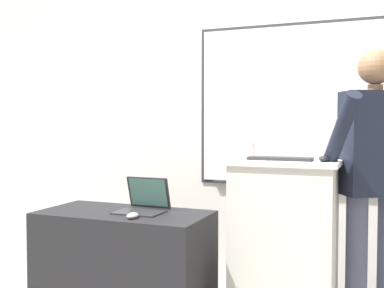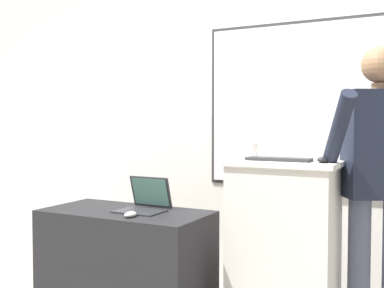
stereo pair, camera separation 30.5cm
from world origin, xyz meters
name	(u,v)px [view 2 (the right image)]	position (x,y,z in m)	size (l,w,h in m)	color
back_wall	(282,98)	(0.01, 1.28, 1.48)	(6.40, 0.17, 2.96)	silver
lectern_podium	(283,247)	(0.26, 0.53, 0.53)	(0.67, 0.44, 1.06)	beige
side_desk	(126,264)	(-0.73, 0.27, 0.36)	(1.10, 0.55, 0.71)	black
person_presenter	(378,172)	(0.77, 0.71, 1.00)	(0.56, 0.70, 1.73)	#474C60
laptop	(146,200)	(-0.62, 0.34, 0.78)	(0.30, 0.28, 0.22)	#28282D
wireless_keyboard	(279,159)	(0.24, 0.48, 1.07)	(0.39, 0.11, 0.02)	#2D2D30
computer_mouse_by_laptop	(130,214)	(-0.57, 0.10, 0.73)	(0.06, 0.10, 0.03)	silver
computer_mouse_by_keyboard	(323,160)	(0.50, 0.47, 1.08)	(0.06, 0.10, 0.03)	black
coffee_mug	(253,150)	(0.00, 0.68, 1.11)	(0.13, 0.08, 0.10)	silver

